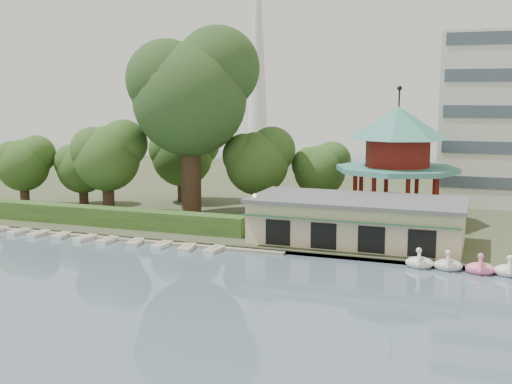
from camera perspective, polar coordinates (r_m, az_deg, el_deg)
The scene contains 12 objects.
ground_plane at distance 41.18m, azimuth -11.46°, elevation -10.34°, with size 220.00×220.00×0.00m, color slate.
shore at distance 88.51m, azimuth 6.34°, elevation 0.11°, with size 220.00×70.00×0.40m, color #424930.
embankment at distance 56.00m, azimuth -2.18°, elevation -4.91°, with size 220.00×0.60×0.30m, color gray.
dock at distance 61.36m, azimuth -12.67°, elevation -3.94°, with size 34.00×1.60×0.24m, color gray.
boathouse at distance 57.12m, azimuth 8.95°, elevation -2.46°, with size 18.60×9.39×3.90m.
pavilion at distance 65.90m, azimuth 12.46°, elevation 3.41°, with size 12.40×12.40×13.50m.
broadcast_tower at distance 185.21m, azimuth 0.15°, elevation 15.09°, with size 8.00×8.00×96.00m.
hedge at distance 65.45m, azimuth -13.36°, elevation -2.12°, with size 30.00×2.00×1.80m, color #355822.
lamp_post at distance 56.36m, azimuth -0.13°, elevation -1.50°, with size 0.36×0.36×4.28m.
big_tree at distance 67.99m, azimuth -5.72°, elevation 9.09°, with size 13.12×12.22×20.08m.
small_trees at distance 73.49m, azimuth -8.18°, elevation 2.98°, with size 39.45×17.36×10.25m.
moored_rowboats at distance 61.29m, azimuth -14.88°, elevation -3.98°, with size 26.99×2.78×0.36m.
Camera 1 is at (20.63, -33.07, 13.30)m, focal length 45.00 mm.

